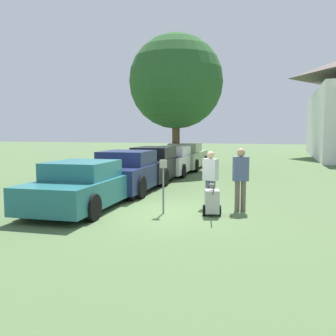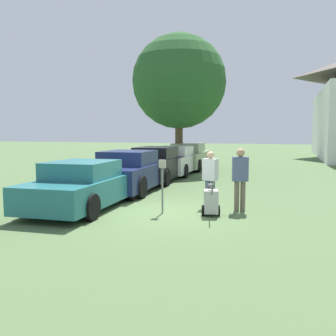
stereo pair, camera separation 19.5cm
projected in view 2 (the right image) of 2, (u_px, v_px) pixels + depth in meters
ground_plane at (161, 211)px, 10.39m from camera, size 120.00×120.00×0.00m
parked_car_teal at (85, 186)px, 10.85m from camera, size 2.20×4.73×1.37m
parked_car_navy at (130, 172)px, 13.94m from camera, size 2.24×4.80×1.51m
parked_car_black at (157, 165)px, 16.79m from camera, size 2.08×5.11×1.53m
parked_car_white at (175, 161)px, 19.50m from camera, size 2.10×5.13×1.45m
parked_car_sage at (189, 157)px, 22.15m from camera, size 2.16×5.28×1.54m
parking_meter at (162, 176)px, 10.05m from camera, size 0.18×0.09×1.46m
person_worker at (210, 176)px, 10.89m from camera, size 0.47×0.34×1.64m
person_supervisor at (240, 176)px, 10.32m from camera, size 0.47×0.33×1.75m
equipment_cart at (211, 201)px, 9.83m from camera, size 0.53×1.00×1.00m
shade_tree at (179, 82)px, 21.21m from camera, size 5.33×5.33×7.71m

